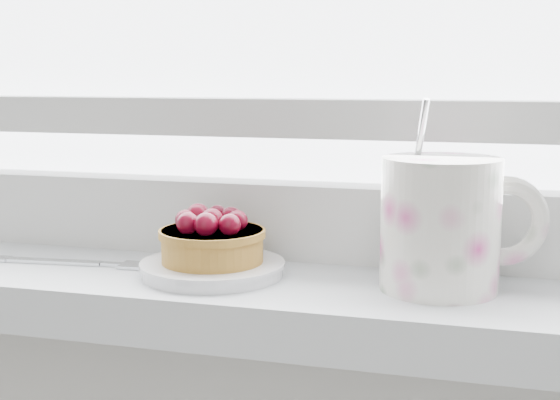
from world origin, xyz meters
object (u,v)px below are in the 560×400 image
(raspberry_tart, at_px, (212,239))
(fork, at_px, (84,263))
(saucer, at_px, (213,268))
(floral_mug, at_px, (445,221))

(raspberry_tart, bearing_deg, fork, 178.68)
(saucer, relative_size, floral_mug, 0.82)
(saucer, height_order, fork, saucer)
(saucer, xyz_separation_m, raspberry_tart, (-0.00, 0.00, 0.03))
(saucer, distance_m, floral_mug, 0.20)
(floral_mug, xyz_separation_m, fork, (-0.32, -0.01, -0.05))
(saucer, bearing_deg, floral_mug, 3.08)
(floral_mug, bearing_deg, fork, -178.65)
(saucer, bearing_deg, raspberry_tart, 175.57)
(saucer, bearing_deg, fork, 178.67)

